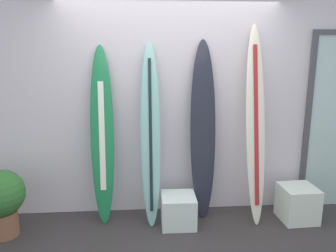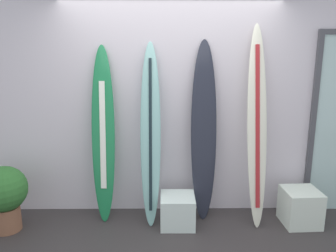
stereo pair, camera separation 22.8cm
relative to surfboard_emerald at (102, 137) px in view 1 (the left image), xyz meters
The scene contains 8 objects.
wall_back 0.92m from the surfboard_emerald, 20.63° to the left, with size 7.20×0.20×2.80m, color silver.
surfboard_emerald is the anchor object (origin of this frame).
surfboard_seafoam 0.55m from the surfboard_emerald, ahead, with size 0.23×0.46×2.07m.
surfboard_charcoal 1.16m from the surfboard_emerald, ahead, with size 0.30×0.30×2.09m.
surfboard_ivory 1.75m from the surfboard_emerald, ahead, with size 0.24×0.49×2.26m.
display_block_left 2.41m from the surfboard_emerald, ahead, with size 0.41×0.41×0.41m.
display_block_center 1.20m from the surfboard_emerald, 13.80° to the right, with size 0.39×0.39×0.35m.
potted_plant 1.23m from the surfboard_emerald, 163.99° to the right, with size 0.50×0.50×0.74m.
Camera 1 is at (-0.30, -2.71, 1.99)m, focal length 35.87 mm.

